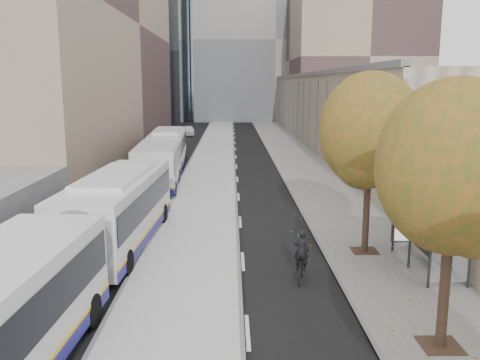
{
  "coord_description": "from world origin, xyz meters",
  "views": [
    {
      "loc": [
        -2.11,
        -7.71,
        7.15
      ],
      "look_at": [
        -1.68,
        16.65,
        2.5
      ],
      "focal_mm": 38.0,
      "sensor_mm": 36.0,
      "label": 1
    }
  ],
  "objects_px": {
    "bus_shelter": "(435,215)",
    "cyclist": "(301,262)",
    "bus_far": "(164,154)",
    "distant_car": "(189,131)",
    "bus_near": "(87,238)"
  },
  "relations": [
    {
      "from": "distant_car",
      "to": "bus_near",
      "type": "bearing_deg",
      "value": -93.22
    },
    {
      "from": "cyclist",
      "to": "bus_near",
      "type": "bearing_deg",
      "value": -166.6
    },
    {
      "from": "bus_far",
      "to": "distant_car",
      "type": "xyz_separation_m",
      "value": [
        -0.68,
        31.47,
        -1.01
      ]
    },
    {
      "from": "bus_shelter",
      "to": "distant_car",
      "type": "height_order",
      "value": "bus_shelter"
    },
    {
      "from": "bus_shelter",
      "to": "bus_far",
      "type": "distance_m",
      "value": 24.57
    },
    {
      "from": "bus_far",
      "to": "distant_car",
      "type": "bearing_deg",
      "value": 88.49
    },
    {
      "from": "bus_near",
      "to": "cyclist",
      "type": "height_order",
      "value": "bus_near"
    },
    {
      "from": "bus_shelter",
      "to": "distant_car",
      "type": "bearing_deg",
      "value": 104.71
    },
    {
      "from": "bus_near",
      "to": "distant_car",
      "type": "relative_size",
      "value": 4.79
    },
    {
      "from": "cyclist",
      "to": "bus_far",
      "type": "bearing_deg",
      "value": 122.84
    },
    {
      "from": "bus_shelter",
      "to": "cyclist",
      "type": "distance_m",
      "value": 5.56
    },
    {
      "from": "bus_far",
      "to": "cyclist",
      "type": "xyz_separation_m",
      "value": [
        7.8,
        -21.88,
        -0.96
      ]
    },
    {
      "from": "bus_near",
      "to": "distant_car",
      "type": "xyz_separation_m",
      "value": [
        -0.73,
        53.38,
        -1.04
      ]
    },
    {
      "from": "bus_shelter",
      "to": "distant_car",
      "type": "relative_size",
      "value": 1.12
    },
    {
      "from": "bus_near",
      "to": "bus_far",
      "type": "height_order",
      "value": "bus_near"
    }
  ]
}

